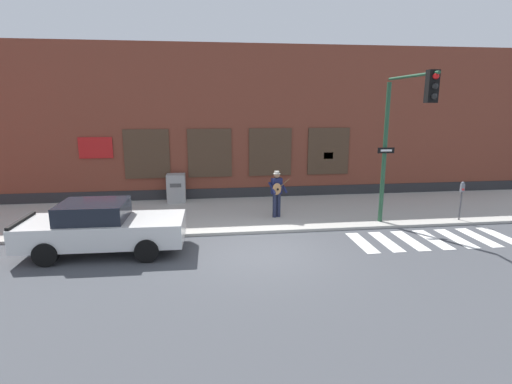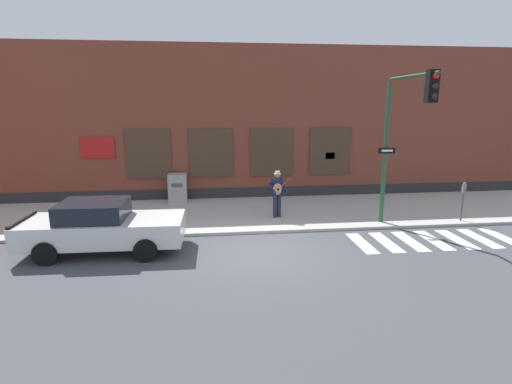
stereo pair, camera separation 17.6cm
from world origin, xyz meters
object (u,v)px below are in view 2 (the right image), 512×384
Objects in this scene: red_car at (102,227)px; parking_meter at (463,195)px; traffic_light at (403,125)px; busker at (277,191)px; utility_box at (178,188)px.

parking_meter reaches higher than red_car.
busker is at bearing 148.61° from traffic_light.
busker reaches higher than red_car.
busker reaches higher than utility_box.
parking_meter is 11.32m from utility_box.
traffic_light is (3.61, -2.20, 2.54)m from busker.
busker is 1.22× the size of parking_meter.
busker is 1.44× the size of utility_box.
busker is 6.73m from parking_meter.
traffic_light reaches higher than parking_meter.
red_car is 12.38m from parking_meter.
parking_meter is (12.29, 1.46, 0.27)m from red_car.
parking_meter is (3.01, 0.97, -2.59)m from traffic_light.
busker reaches higher than parking_meter.
traffic_light is 4.19× the size of utility_box.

